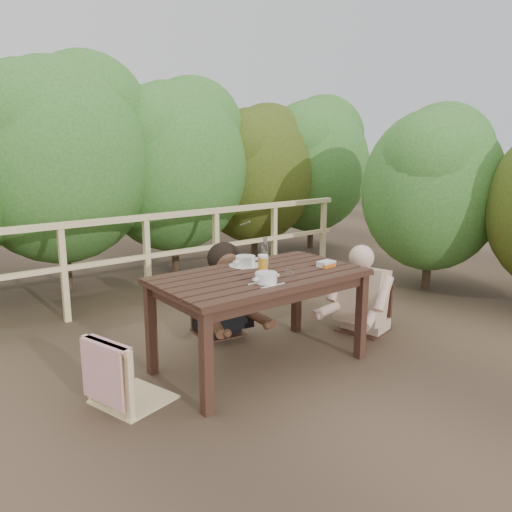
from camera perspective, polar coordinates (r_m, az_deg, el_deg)
ground at (r=4.26m, az=0.42°, el=-12.03°), size 60.00×60.00×0.00m
table at (r=4.11m, az=0.43°, el=-7.25°), size 1.63×0.92×0.75m
chair_left at (r=3.64m, az=-13.82°, el=-8.77°), size 0.58×0.58×0.94m
chair_far at (r=4.79m, az=-4.29°, el=-3.78°), size 0.48×0.48×0.85m
chair_right at (r=4.96m, az=12.07°, el=-3.50°), size 0.51×0.51×0.84m
woman at (r=4.74m, az=-4.48°, el=-0.71°), size 0.65×0.75×1.37m
diner_right at (r=4.91m, az=12.45°, el=-0.27°), size 0.82×0.72×1.41m
railing at (r=5.72m, az=-12.01°, el=-0.49°), size 5.60×0.10×1.01m
hedge_row at (r=6.84m, az=-13.97°, el=13.30°), size 6.60×1.60×3.80m
shrub_side at (r=6.30m, az=25.23°, el=8.47°), size 1.40×2.20×2.90m
soup_near at (r=3.73m, az=1.12°, el=-2.53°), size 0.27×0.27×0.09m
soup_far at (r=4.26m, az=-1.18°, el=-0.60°), size 0.28×0.28×0.09m
beer_glass at (r=4.02m, az=0.78°, el=-0.94°), size 0.08×0.08×0.16m
bottle at (r=4.16m, az=1.02°, el=0.32°), size 0.06×0.06×0.27m
tumbler at (r=3.90m, az=3.70°, el=-1.93°), size 0.07×0.07×0.08m
butter_tub at (r=4.25m, az=7.82°, el=-0.97°), size 0.15×0.11×0.06m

